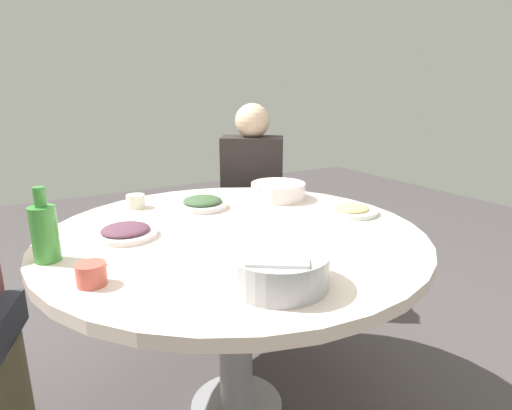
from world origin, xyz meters
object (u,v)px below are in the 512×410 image
at_px(soup_bowl, 278,191).
at_px(tea_cup_far, 91,274).
at_px(dish_greens, 203,203).
at_px(diner_right, 252,183).
at_px(round_dining_table, 234,258).
at_px(dish_noodles, 351,210).
at_px(green_bottle, 45,232).
at_px(tea_cup_near, 136,201).
at_px(rice_bowl, 278,268).
at_px(dish_eggplant, 126,232).
at_px(stool_for_diner_right, 253,269).

relative_size(soup_bowl, tea_cup_far, 3.48).
distance_m(dish_greens, diner_right, 0.66).
height_order(round_dining_table, dish_greens, dish_greens).
bearing_deg(soup_bowl, tea_cup_far, -151.28).
bearing_deg(dish_greens, dish_noodles, -37.03).
xyz_separation_m(round_dining_table, tea_cup_far, (-0.51, -0.20, 0.13)).
relative_size(green_bottle, tea_cup_near, 2.88).
height_order(rice_bowl, dish_noodles, rice_bowl).
distance_m(tea_cup_near, diner_right, 0.79).
distance_m(dish_eggplant, green_bottle, 0.27).
relative_size(dish_greens, diner_right, 0.27).
height_order(round_dining_table, green_bottle, green_bottle).
xyz_separation_m(tea_cup_near, diner_right, (0.73, 0.29, -0.06)).
xyz_separation_m(soup_bowl, dish_eggplant, (-0.73, -0.17, -0.02)).
bearing_deg(tea_cup_near, dish_noodles, -35.36).
height_order(dish_noodles, diner_right, diner_right).
height_order(dish_greens, tea_cup_near, tea_cup_near).
bearing_deg(soup_bowl, stool_for_diner_right, 74.34).
height_order(round_dining_table, tea_cup_far, tea_cup_far).
bearing_deg(round_dining_table, stool_for_diner_right, 56.11).
bearing_deg(tea_cup_near, round_dining_table, -64.66).
bearing_deg(stool_for_diner_right, tea_cup_far, -137.02).
xyz_separation_m(round_dining_table, tea_cup_near, (-0.22, 0.47, 0.13)).
bearing_deg(dish_eggplant, diner_right, 36.33).
bearing_deg(green_bottle, soup_bowl, 14.83).
bearing_deg(diner_right, soup_bowl, -105.66).
bearing_deg(stool_for_diner_right, round_dining_table, -123.89).
distance_m(rice_bowl, dish_noodles, 0.72).
bearing_deg(dish_noodles, round_dining_table, 174.69).
bearing_deg(dish_eggplant, rice_bowl, -65.95).
bearing_deg(green_bottle, dish_eggplant, 20.20).
distance_m(round_dining_table, diner_right, 0.92).
distance_m(soup_bowl, dish_greens, 0.36).
height_order(green_bottle, diner_right, diner_right).
height_order(tea_cup_near, stool_for_diner_right, tea_cup_near).
relative_size(rice_bowl, green_bottle, 1.19).
xyz_separation_m(round_dining_table, dish_noodles, (0.51, -0.05, 0.12)).
relative_size(round_dining_table, soup_bowl, 5.01).
relative_size(rice_bowl, dish_greens, 1.29).
xyz_separation_m(soup_bowl, diner_right, (0.13, 0.46, -0.06)).
distance_m(dish_noodles, tea_cup_far, 1.03).
relative_size(green_bottle, tea_cup_far, 2.89).
xyz_separation_m(tea_cup_near, tea_cup_far, (-0.29, -0.67, 0.00)).
relative_size(tea_cup_far, stool_for_diner_right, 0.18).
bearing_deg(rice_bowl, dish_greens, 81.29).
height_order(tea_cup_near, tea_cup_far, tea_cup_far).
xyz_separation_m(soup_bowl, dish_greens, (-0.36, 0.03, -0.01)).
distance_m(round_dining_table, dish_eggplant, 0.39).
bearing_deg(dish_eggplant, tea_cup_far, -117.02).
bearing_deg(dish_eggplant, tea_cup_near, 69.97).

